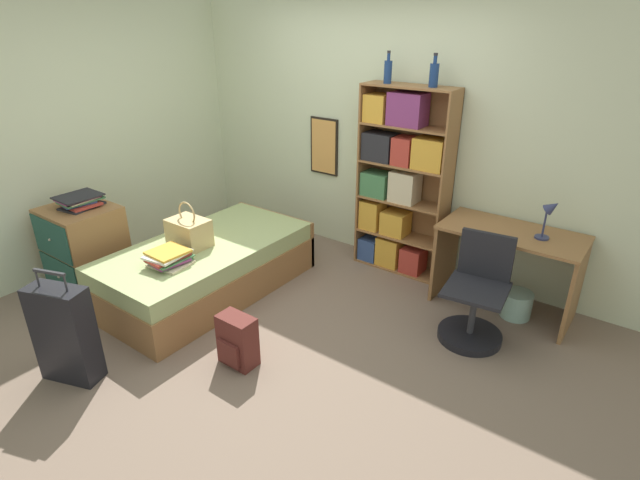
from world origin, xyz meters
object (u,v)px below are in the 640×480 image
object	(u,v)px
suitcase	(65,334)
book_stack_on_bed	(169,258)
handbag	(189,232)
dresser	(85,247)
bottle_brown	(434,74)
bed	(209,267)
desk_chair	(475,308)
magazine_pile_on_dresser	(80,201)
backpack	(237,341)
bottle_green	(388,71)
desk	(508,256)
waste_bin	(516,304)
desk_lamp	(550,213)
bookcase	(397,183)

from	to	relation	value
suitcase	book_stack_on_bed	bearing A→B (deg)	93.67
handbag	dresser	world-z (taller)	handbag
bottle_brown	bed	bearing A→B (deg)	-134.74
bed	handbag	size ratio (longest dim) A/B	4.69
book_stack_on_bed	desk_chair	xyz separation A→B (m)	(2.14, 1.19, -0.28)
handbag	magazine_pile_on_dresser	size ratio (longest dim) A/B	1.11
desk_chair	backpack	distance (m)	1.84
suitcase	magazine_pile_on_dresser	size ratio (longest dim) A/B	2.28
backpack	bottle_green	bearing A→B (deg)	90.02
backpack	desk	bearing A→B (deg)	55.59
handbag	dresser	size ratio (longest dim) A/B	0.53
backpack	waste_bin	xyz separation A→B (m)	(1.45, 1.84, -0.08)
desk_lamp	backpack	size ratio (longest dim) A/B	0.87
magazine_pile_on_dresser	backpack	size ratio (longest dim) A/B	0.94
desk_lamp	dresser	bearing A→B (deg)	-151.87
dresser	bottle_brown	xyz separation A→B (m)	(2.39, 2.02, 1.50)
bed	desk_lamp	distance (m)	2.92
handbag	desk	bearing A→B (deg)	30.82
handbag	waste_bin	size ratio (longest dim) A/B	1.64
dresser	magazine_pile_on_dresser	xyz separation A→B (m)	(0.01, 0.04, 0.44)
magazine_pile_on_dresser	desk_lamp	size ratio (longest dim) A/B	1.08
backpack	bottle_brown	bearing A→B (deg)	78.12
desk	waste_bin	xyz separation A→B (m)	(0.15, -0.06, -0.39)
handbag	suitcase	bearing A→B (deg)	-80.49
dresser	bookcase	size ratio (longest dim) A/B	0.43
handbag	magazine_pile_on_dresser	world-z (taller)	handbag
book_stack_on_bed	bookcase	bearing A→B (deg)	61.02
bottle_green	backpack	size ratio (longest dim) A/B	0.70
book_stack_on_bed	bookcase	distance (m)	2.19
desk_chair	bed	bearing A→B (deg)	-161.95
handbag	desk_chair	world-z (taller)	handbag
bed	desk_lamp	world-z (taller)	desk_lamp
bookcase	desk	size ratio (longest dim) A/B	1.57
suitcase	dresser	distance (m)	1.39
suitcase	magazine_pile_on_dresser	distance (m)	1.48
book_stack_on_bed	suitcase	world-z (taller)	suitcase
magazine_pile_on_dresser	handbag	bearing A→B (deg)	26.29
magazine_pile_on_dresser	waste_bin	bearing A→B (deg)	27.79
suitcase	handbag	bearing A→B (deg)	99.51
desk	desk_lamp	size ratio (longest dim) A/B	3.30
handbag	desk_chair	distance (m)	2.48
bookcase	bottle_brown	xyz separation A→B (m)	(0.27, -0.01, 1.00)
bed	backpack	size ratio (longest dim) A/B	4.89
bottle_green	desk_lamp	world-z (taller)	bottle_green
bottle_green	bottle_brown	size ratio (longest dim) A/B	1.01
book_stack_on_bed	desk	bearing A→B (deg)	38.56
dresser	bottle_green	world-z (taller)	bottle_green
suitcase	desk	bearing A→B (deg)	51.66
dresser	bottle_green	distance (m)	3.18
backpack	book_stack_on_bed	bearing A→B (deg)	170.40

